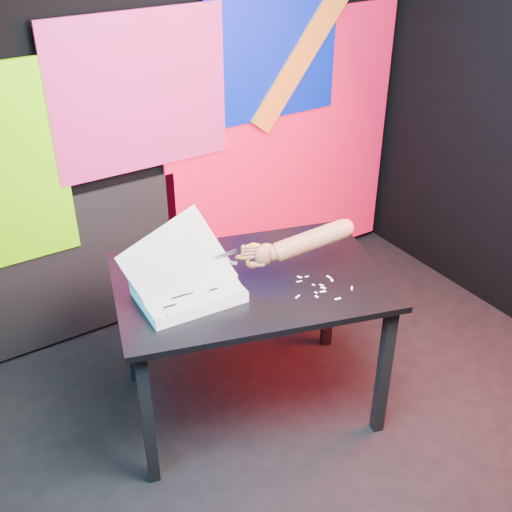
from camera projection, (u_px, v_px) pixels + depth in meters
room at (371, 186)px, 2.29m from camera, size 3.01×3.01×2.71m
backdrop at (198, 153)px, 3.57m from camera, size 2.88×0.05×2.08m
work_table at (250, 295)px, 2.91m from camera, size 1.37×1.10×0.75m
printout_stack at (188, 290)px, 2.72m from camera, size 0.49×0.33×0.38m
scissors at (250, 256)px, 2.76m from camera, size 0.21×0.09×0.13m
hand_forearm at (303, 243)px, 2.77m from camera, size 0.45×0.22×0.19m
paper_clippings at (321, 287)px, 2.80m from camera, size 0.26×0.24×0.00m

